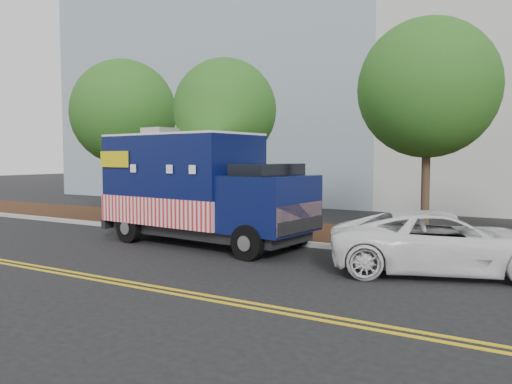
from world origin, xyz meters
The scene contains 11 objects.
ground centered at (0.00, 0.00, 0.00)m, with size 120.00×120.00×0.00m, color black.
curb centered at (0.00, 1.40, 0.07)m, with size 120.00×0.18×0.15m, color #9E9E99.
mulch_strip centered at (0.00, 3.50, 0.07)m, with size 120.00×4.00×0.15m, color #321D0E.
centerline_near centered at (0.00, -4.45, 0.01)m, with size 120.00×0.10×0.01m, color gold.
centerline_far centered at (0.00, -4.70, 0.01)m, with size 120.00×0.10×0.01m, color gold.
tree_a centered at (-6.33, 3.52, 4.59)m, with size 4.49×4.49×6.84m.
tree_b centered at (-0.75, 2.98, 4.37)m, with size 3.74×3.74×6.25m.
tree_c centered at (6.21, 3.71, 4.77)m, with size 4.23×4.23×6.89m.
sign_post centered at (-4.20, 1.57, 1.20)m, with size 0.06×0.06×2.40m, color #473828.
food_truck centered at (0.08, 0.19, 1.65)m, with size 7.12×3.24×3.64m.
white_car centered at (7.43, -0.13, 0.72)m, with size 2.38×5.16×1.43m, color white.
Camera 1 is at (9.48, -12.17, 2.68)m, focal length 35.00 mm.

